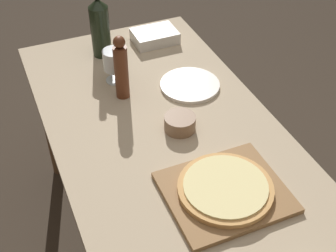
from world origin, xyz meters
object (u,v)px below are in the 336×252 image
object	(u,v)px
pizza	(225,188)
wine_bottle	(100,26)
wine_glass	(114,61)
small_bowl	(180,123)
pepper_mill	(121,69)

from	to	relation	value
pizza	wine_bottle	xyz separation A→B (m)	(-0.11, 0.92, 0.11)
wine_glass	small_bowl	bearing A→B (deg)	-72.62
pizza	pepper_mill	world-z (taller)	pepper_mill
wine_bottle	pepper_mill	distance (m)	0.32
wine_bottle	wine_glass	xyz separation A→B (m)	(-0.01, -0.21, -0.04)
wine_bottle	pepper_mill	xyz separation A→B (m)	(-0.01, -0.32, -0.01)
wine_bottle	wine_glass	bearing A→B (deg)	-92.46
wine_bottle	wine_glass	world-z (taller)	wine_bottle
pizza	wine_bottle	size ratio (longest dim) A/B	0.87
pizza	wine_bottle	distance (m)	0.93
wine_bottle	small_bowl	world-z (taller)	wine_bottle
pizza	wine_glass	size ratio (longest dim) A/B	2.12
pepper_mill	small_bowl	size ratio (longest dim) A/B	2.32
wine_glass	small_bowl	world-z (taller)	wine_glass
pizza	pepper_mill	bearing A→B (deg)	101.81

